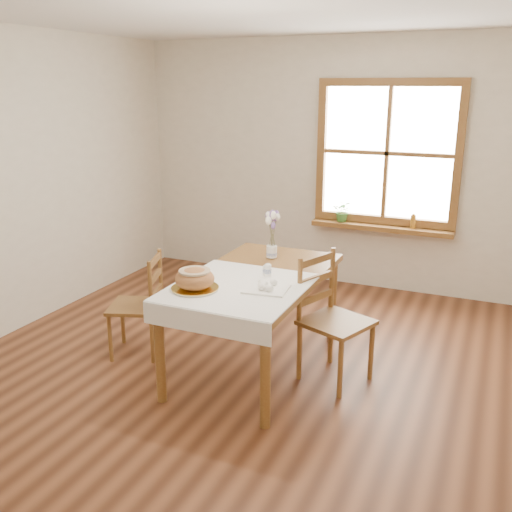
{
  "coord_description": "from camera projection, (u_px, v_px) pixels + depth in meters",
  "views": [
    {
      "loc": [
        1.63,
        -3.4,
        2.12
      ],
      "look_at": [
        0.0,
        0.3,
        0.9
      ],
      "focal_mm": 40.0,
      "sensor_mm": 36.0,
      "label": 1
    }
  ],
  "objects": [
    {
      "name": "ground",
      "position": [
        240.0,
        383.0,
        4.22
      ],
      "size": [
        5.0,
        5.0,
        0.0
      ],
      "primitive_type": "plane",
      "color": "brown",
      "rests_on": "ground"
    },
    {
      "name": "room_walls",
      "position": [
        238.0,
        150.0,
        3.73
      ],
      "size": [
        4.6,
        5.1,
        2.65
      ],
      "color": "silver",
      "rests_on": "ground"
    },
    {
      "name": "window",
      "position": [
        387.0,
        153.0,
        5.77
      ],
      "size": [
        1.46,
        0.08,
        1.46
      ],
      "color": "brown",
      "rests_on": "ground"
    },
    {
      "name": "window_sill",
      "position": [
        381.0,
        228.0,
        5.93
      ],
      "size": [
        1.46,
        0.2,
        0.05
      ],
      "color": "brown",
      "rests_on": "ground"
    },
    {
      "name": "dining_table",
      "position": [
        256.0,
        286.0,
        4.29
      ],
      "size": [
        0.9,
        1.6,
        0.75
      ],
      "color": "brown",
      "rests_on": "ground"
    },
    {
      "name": "table_linen",
      "position": [
        239.0,
        287.0,
        4.0
      ],
      "size": [
        0.91,
        0.99,
        0.01
      ],
      "primitive_type": "cube",
      "color": "white",
      "rests_on": "dining_table"
    },
    {
      "name": "chair_left",
      "position": [
        135.0,
        305.0,
        4.58
      ],
      "size": [
        0.52,
        0.51,
        0.84
      ],
      "primitive_type": null,
      "rotation": [
        0.0,
        0.0,
        -1.23
      ],
      "color": "brown",
      "rests_on": "ground"
    },
    {
      "name": "chair_right",
      "position": [
        337.0,
        320.0,
        4.15
      ],
      "size": [
        0.59,
        0.58,
        0.94
      ],
      "primitive_type": null,
      "rotation": [
        0.0,
        0.0,
        1.2
      ],
      "color": "brown",
      "rests_on": "ground"
    },
    {
      "name": "bread_plate",
      "position": [
        195.0,
        288.0,
        3.94
      ],
      "size": [
        0.4,
        0.4,
        0.02
      ],
      "primitive_type": "cylinder",
      "rotation": [
        0.0,
        0.0,
        -0.29
      ],
      "color": "white",
      "rests_on": "table_linen"
    },
    {
      "name": "bread_loaf",
      "position": [
        195.0,
        277.0,
        3.91
      ],
      "size": [
        0.27,
        0.27,
        0.15
      ],
      "primitive_type": "ellipsoid",
      "color": "#B1743F",
      "rests_on": "bread_plate"
    },
    {
      "name": "egg_napkin",
      "position": [
        266.0,
        289.0,
        3.93
      ],
      "size": [
        0.32,
        0.28,
        0.01
      ],
      "primitive_type": "cube",
      "rotation": [
        0.0,
        0.0,
        0.13
      ],
      "color": "white",
      "rests_on": "table_linen"
    },
    {
      "name": "eggs",
      "position": [
        266.0,
        285.0,
        3.92
      ],
      "size": [
        0.25,
        0.23,
        0.05
      ],
      "primitive_type": null,
      "rotation": [
        0.0,
        0.0,
        0.13
      ],
      "color": "white",
      "rests_on": "egg_napkin"
    },
    {
      "name": "salt_shaker",
      "position": [
        266.0,
        270.0,
        4.23
      ],
      "size": [
        0.05,
        0.05,
        0.08
      ],
      "primitive_type": "cylinder",
      "rotation": [
        0.0,
        0.0,
        0.23
      ],
      "color": "white",
      "rests_on": "table_linen"
    },
    {
      "name": "pepper_shaker",
      "position": [
        268.0,
        270.0,
        4.19
      ],
      "size": [
        0.06,
        0.06,
        0.1
      ],
      "primitive_type": "cylinder",
      "rotation": [
        0.0,
        0.0,
        -0.15
      ],
      "color": "white",
      "rests_on": "table_linen"
    },
    {
      "name": "flower_vase",
      "position": [
        272.0,
        252.0,
        4.67
      ],
      "size": [
        0.11,
        0.11,
        0.1
      ],
      "primitive_type": "cylinder",
      "rotation": [
        0.0,
        0.0,
        -0.27
      ],
      "color": "white",
      "rests_on": "dining_table"
    },
    {
      "name": "lavender_bouquet",
      "position": [
        272.0,
        230.0,
        4.61
      ],
      "size": [
        0.15,
        0.15,
        0.29
      ],
      "primitive_type": null,
      "color": "#79599E",
      "rests_on": "flower_vase"
    },
    {
      "name": "potted_plant",
      "position": [
        343.0,
        213.0,
        6.06
      ],
      "size": [
        0.22,
        0.24,
        0.17
      ],
      "primitive_type": "imported",
      "rotation": [
        0.0,
        0.0,
        0.07
      ],
      "color": "#427E32",
      "rests_on": "window_sill"
    },
    {
      "name": "amber_bottle",
      "position": [
        413.0,
        221.0,
        5.78
      ],
      "size": [
        0.06,
        0.06,
        0.15
      ],
      "primitive_type": "cylinder",
      "rotation": [
        0.0,
        0.0,
        -0.04
      ],
      "color": "#A96E1F",
      "rests_on": "window_sill"
    }
  ]
}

